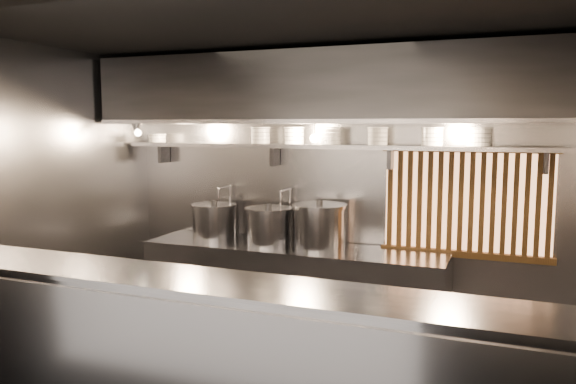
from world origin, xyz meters
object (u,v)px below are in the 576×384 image
Objects in this scene: pendant_bulb at (315,138)px; stock_pot_left at (214,221)px; stock_pot_mid at (269,226)px; heat_lamp at (137,127)px; stock_pot_right at (319,226)px.

stock_pot_left is (-1.10, -0.02, -0.88)m from pendant_bulb.
stock_pot_left is at bearing 174.89° from stock_pot_mid.
pendant_bulb is at bearing 1.15° from stock_pot_left.
stock_pot_left is at bearing 25.08° from heat_lamp.
heat_lamp is at bearing -169.00° from pendant_bulb.
stock_pot_right is (1.87, 0.30, -0.95)m from heat_lamp.
stock_pot_left is at bearing 178.46° from stock_pot_right.
pendant_bulb is at bearing 11.00° from heat_lamp.
heat_lamp reaches higher than stock_pot_right.
pendant_bulb is 0.99m from stock_pot_mid.
pendant_bulb is (1.80, 0.35, -0.11)m from heat_lamp.
heat_lamp is at bearing -154.92° from stock_pot_left.
heat_lamp is at bearing -171.00° from stock_pot_right.
stock_pot_mid is at bearing -5.11° from stock_pot_left.
heat_lamp is 0.58× the size of stock_pot_right.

